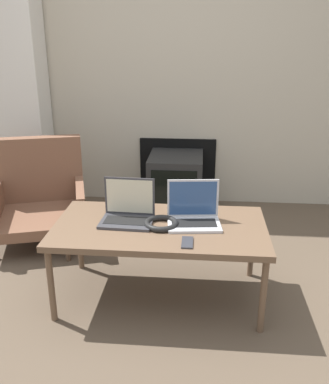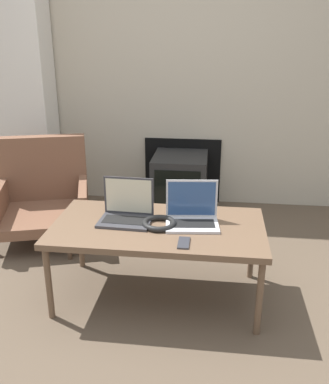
% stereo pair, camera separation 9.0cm
% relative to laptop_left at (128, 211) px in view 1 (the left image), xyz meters
% --- Properties ---
extents(ground_plane, '(14.00, 14.00, 0.00)m').
position_rel_laptop_left_xyz_m(ground_plane, '(0.19, -0.40, -0.53)').
color(ground_plane, brown).
extents(wall_back, '(7.00, 0.08, 2.60)m').
position_rel_laptop_left_xyz_m(wall_back, '(0.19, 1.60, 0.75)').
color(wall_back, '#B7AD99').
rests_on(wall_back, ground_plane).
extents(table, '(1.22, 0.65, 0.48)m').
position_rel_laptop_left_xyz_m(table, '(0.19, -0.05, -0.09)').
color(table, brown).
rests_on(table, ground_plane).
extents(laptop_left, '(0.31, 0.23, 0.24)m').
position_rel_laptop_left_xyz_m(laptop_left, '(0.00, 0.00, 0.00)').
color(laptop_left, '#38383D').
rests_on(laptop_left, table).
extents(laptop_right, '(0.32, 0.24, 0.24)m').
position_rel_laptop_left_xyz_m(laptop_right, '(0.39, -0.00, 0.00)').
color(laptop_right, silver).
rests_on(laptop_right, table).
extents(headphones, '(0.20, 0.20, 0.03)m').
position_rel_laptop_left_xyz_m(headphones, '(0.20, -0.06, -0.04)').
color(headphones, black).
rests_on(headphones, table).
extents(phone, '(0.06, 0.13, 0.01)m').
position_rel_laptop_left_xyz_m(phone, '(0.36, -0.26, -0.05)').
color(phone, '#333338').
rests_on(phone, table).
extents(tv, '(0.46, 0.52, 0.52)m').
position_rel_laptop_left_xyz_m(tv, '(0.20, 1.29, -0.27)').
color(tv, black).
rests_on(tv, ground_plane).
extents(armchair, '(0.84, 0.83, 0.76)m').
position_rel_laptop_left_xyz_m(armchair, '(-0.82, 0.71, -0.19)').
color(armchair, brown).
rests_on(armchair, ground_plane).
extents(bookshelf, '(0.81, 0.32, 1.88)m').
position_rel_laptop_left_xyz_m(bookshelf, '(-1.37, 1.40, 0.41)').
color(bookshelf, silver).
rests_on(bookshelf, ground_plane).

